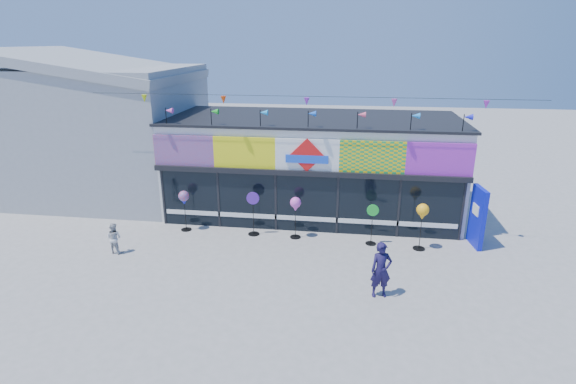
% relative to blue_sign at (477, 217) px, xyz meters
% --- Properties ---
extents(ground, '(80.00, 80.00, 0.00)m').
position_rel_blue_sign_xyz_m(ground, '(-6.25, -3.02, -1.11)').
color(ground, gray).
rests_on(ground, ground).
extents(kite_shop, '(16.00, 5.70, 5.31)m').
position_rel_blue_sign_xyz_m(kite_shop, '(-6.24, 2.92, 0.94)').
color(kite_shop, silver).
rests_on(kite_shop, ground).
extents(neighbour_building, '(8.18, 7.20, 6.87)m').
position_rel_blue_sign_xyz_m(neighbour_building, '(-16.25, 3.98, 2.09)').
color(neighbour_building, '#989B9D').
rests_on(neighbour_building, ground).
extents(blue_sign, '(0.31, 1.12, 2.21)m').
position_rel_blue_sign_xyz_m(blue_sign, '(0.00, 0.00, 0.00)').
color(blue_sign, '#0C16BF').
rests_on(blue_sign, ground).
extents(spinner_0, '(0.41, 0.41, 1.63)m').
position_rel_blue_sign_xyz_m(spinner_0, '(-10.97, -0.15, 0.20)').
color(spinner_0, black).
rests_on(spinner_0, ground).
extents(spinner_1, '(0.49, 0.44, 1.73)m').
position_rel_blue_sign_xyz_m(spinner_1, '(-8.22, -0.20, -0.20)').
color(spinner_1, black).
rests_on(spinner_1, ground).
extents(spinner_2, '(0.41, 0.41, 1.63)m').
position_rel_blue_sign_xyz_m(spinner_2, '(-6.59, -0.25, 0.19)').
color(spinner_2, black).
rests_on(spinner_2, ground).
extents(spinner_3, '(0.44, 0.39, 1.55)m').
position_rel_blue_sign_xyz_m(spinner_3, '(-3.75, -0.44, -0.29)').
color(spinner_3, black).
rests_on(spinner_3, ground).
extents(spinner_4, '(0.44, 0.44, 1.74)m').
position_rel_blue_sign_xyz_m(spinner_4, '(-2.04, -0.62, 0.28)').
color(spinner_4, black).
rests_on(spinner_4, ground).
extents(adult_man, '(0.70, 0.54, 1.70)m').
position_rel_blue_sign_xyz_m(adult_man, '(-3.62, -4.02, -0.26)').
color(adult_man, '#1A133D').
rests_on(adult_man, ground).
extents(child, '(0.59, 0.39, 1.12)m').
position_rel_blue_sign_xyz_m(child, '(-12.75, -2.43, -0.55)').
color(child, silver).
rests_on(child, ground).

